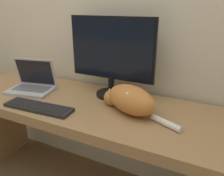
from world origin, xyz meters
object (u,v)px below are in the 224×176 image
at_px(monitor, 111,55).
at_px(laptop, 32,84).
at_px(cat, 130,99).
at_px(external_keyboard, 38,107).

bearing_deg(monitor, laptop, -162.40).
bearing_deg(cat, monitor, 163.16).
distance_m(external_keyboard, cat, 0.54).
bearing_deg(external_keyboard, laptop, 136.47).
height_order(external_keyboard, cat, cat).
distance_m(laptop, cat, 0.74).
distance_m(monitor, cat, 0.33).
distance_m(monitor, laptop, 0.61).
bearing_deg(laptop, monitor, 5.83).
xyz_separation_m(monitor, laptop, (-0.54, -0.17, -0.23)).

